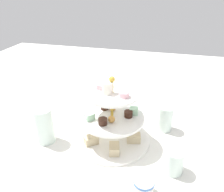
{
  "coord_description": "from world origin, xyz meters",
  "views": [
    {
      "loc": [
        -0.17,
        0.65,
        0.53
      ],
      "look_at": [
        0.0,
        0.0,
        0.18
      ],
      "focal_mm": 36.16,
      "sensor_mm": 36.0,
      "label": 1
    }
  ],
  "objects_px": {
    "tiered_serving_stand": "(112,123)",
    "water_glass_short_left": "(174,161)",
    "water_glass_mid_back": "(165,118)",
    "water_glass_tall_right": "(44,125)",
    "butter_knife_left": "(101,102)",
    "teacup_with_saucer": "(144,188)"
  },
  "relations": [
    {
      "from": "water_glass_short_left",
      "to": "teacup_with_saucer",
      "type": "bearing_deg",
      "value": 55.02
    },
    {
      "from": "water_glass_short_left",
      "to": "butter_knife_left",
      "type": "relative_size",
      "value": 0.47
    },
    {
      "from": "water_glass_short_left",
      "to": "butter_knife_left",
      "type": "height_order",
      "value": "water_glass_short_left"
    },
    {
      "from": "water_glass_tall_right",
      "to": "water_glass_mid_back",
      "type": "bearing_deg",
      "value": -156.24
    },
    {
      "from": "butter_knife_left",
      "to": "water_glass_mid_back",
      "type": "height_order",
      "value": "water_glass_mid_back"
    },
    {
      "from": "tiered_serving_stand",
      "to": "butter_knife_left",
      "type": "bearing_deg",
      "value": -64.7
    },
    {
      "from": "tiered_serving_stand",
      "to": "water_glass_mid_back",
      "type": "xyz_separation_m",
      "value": [
        -0.19,
        -0.12,
        -0.03
      ]
    },
    {
      "from": "water_glass_tall_right",
      "to": "water_glass_mid_back",
      "type": "relative_size",
      "value": 1.32
    },
    {
      "from": "water_glass_tall_right",
      "to": "butter_knife_left",
      "type": "xyz_separation_m",
      "value": [
        -0.11,
        -0.33,
        -0.07
      ]
    },
    {
      "from": "tiered_serving_stand",
      "to": "water_glass_mid_back",
      "type": "relative_size",
      "value": 2.75
    },
    {
      "from": "tiered_serving_stand",
      "to": "butter_knife_left",
      "type": "xyz_separation_m",
      "value": [
        0.13,
        -0.27,
        -0.07
      ]
    },
    {
      "from": "tiered_serving_stand",
      "to": "water_glass_short_left",
      "type": "relative_size",
      "value": 3.52
    },
    {
      "from": "tiered_serving_stand",
      "to": "teacup_with_saucer",
      "type": "height_order",
      "value": "tiered_serving_stand"
    },
    {
      "from": "water_glass_mid_back",
      "to": "water_glass_tall_right",
      "type": "bearing_deg",
      "value": 23.76
    },
    {
      "from": "tiered_serving_stand",
      "to": "water_glass_short_left",
      "type": "bearing_deg",
      "value": 155.56
    },
    {
      "from": "butter_knife_left",
      "to": "water_glass_mid_back",
      "type": "bearing_deg",
      "value": 118.47
    },
    {
      "from": "water_glass_mid_back",
      "to": "water_glass_short_left",
      "type": "bearing_deg",
      "value": 99.66
    },
    {
      "from": "water_glass_tall_right",
      "to": "teacup_with_saucer",
      "type": "height_order",
      "value": "water_glass_tall_right"
    },
    {
      "from": "water_glass_short_left",
      "to": "water_glass_mid_back",
      "type": "height_order",
      "value": "water_glass_mid_back"
    },
    {
      "from": "teacup_with_saucer",
      "to": "water_glass_mid_back",
      "type": "xyz_separation_m",
      "value": [
        -0.04,
        -0.33,
        0.03
      ]
    },
    {
      "from": "teacup_with_saucer",
      "to": "water_glass_tall_right",
      "type": "bearing_deg",
      "value": -20.95
    },
    {
      "from": "teacup_with_saucer",
      "to": "butter_knife_left",
      "type": "height_order",
      "value": "teacup_with_saucer"
    }
  ]
}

